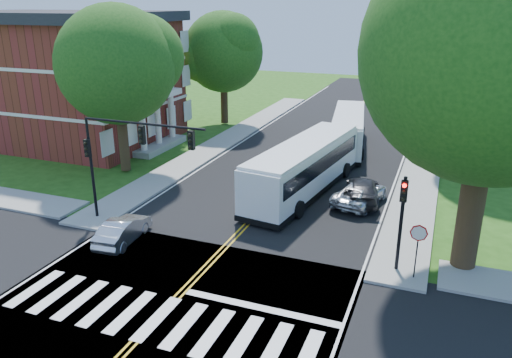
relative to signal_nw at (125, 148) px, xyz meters
The scene contains 24 objects.
ground 9.74m from the signal_nw, 47.67° to the right, with size 140.00×140.00×0.00m, color #244D13.
road 13.69m from the signal_nw, 63.16° to the left, with size 14.00×96.00×0.01m, color black.
cross_road 9.73m from the signal_nw, 47.67° to the right, with size 60.00×12.00×0.01m, color black.
center_line 17.20m from the signal_nw, 69.39° to the left, with size 0.36×70.00×0.01m, color gold.
edge_line_w 16.20m from the signal_nw, 93.47° to the left, with size 0.12×70.00×0.01m, color silver.
edge_line_e 20.54m from the signal_nw, 50.90° to the left, with size 0.12×70.00×0.01m, color silver.
crosswalk 10.07m from the signal_nw, 49.80° to the right, with size 12.60×3.00×0.01m, color silver.
stop_bar 11.40m from the signal_nw, 27.30° to the right, with size 6.60×0.40×0.01m, color silver.
sidewalk_nw 19.22m from the signal_nw, 97.50° to the left, with size 2.60×40.00×0.15m, color gray.
sidewalk_ne 23.75m from the signal_nw, 52.69° to the left, with size 2.60×40.00×0.15m, color gray.
tree_ne_big 17.72m from the signal_nw, ahead, with size 10.80×10.80×14.91m.
tree_west_near 9.96m from the signal_nw, 126.70° to the left, with size 8.00×8.00×11.40m.
tree_west_far 24.27m from the signal_nw, 102.31° to the left, with size 7.60×7.60×10.67m.
tree_east_mid 24.94m from the signal_nw, 45.36° to the left, with size 8.40×8.40×11.93m.
tree_east_far 38.34m from the signal_nw, 61.33° to the left, with size 7.20×7.20×10.34m.
brick_building 21.08m from the signal_nw, 139.86° to the left, with size 20.00×13.00×10.80m.
signal_nw is the anchor object (origin of this frame).
signal_ne 14.13m from the signal_nw, ahead, with size 0.30×0.46×4.40m.
stop_sign 15.05m from the signal_nw, ahead, with size 0.76×0.08×2.53m.
bus_lead 11.34m from the signal_nw, 47.82° to the left, with size 4.44×12.82×3.25m.
bus_follow 21.36m from the signal_nw, 68.06° to the left, with size 4.23×11.53×2.92m.
hatchback 4.24m from the signal_nw, 67.06° to the right, with size 1.34×3.84×1.27m, color silver.
suv 13.90m from the signal_nw, 34.25° to the left, with size 2.17×4.70×1.31m, color silver.
dark_sedan 14.21m from the signal_nw, 35.83° to the left, with size 1.96×4.83×1.40m, color black.
Camera 1 is at (9.43, -14.33, 11.54)m, focal length 35.00 mm.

